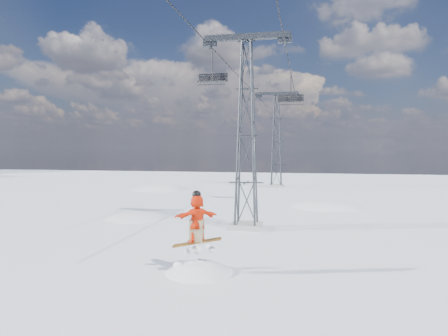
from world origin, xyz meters
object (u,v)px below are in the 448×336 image
at_px(lift_tower_near, 246,137).
at_px(snowboarder_jump, 199,313).
at_px(lift_chair_near, 213,78).
at_px(lift_tower_far, 276,142).

xyz_separation_m(lift_tower_near, snowboarder_jump, (-0.56, -8.65, -7.08)).
bearing_deg(lift_tower_near, lift_chair_near, 162.50).
bearing_deg(snowboarder_jump, lift_chair_near, 99.94).
height_order(lift_tower_far, lift_chair_near, lift_tower_far).
height_order(snowboarder_jump, lift_chair_near, lift_chair_near).
bearing_deg(snowboarder_jump, lift_tower_far, 89.04).
relative_size(lift_tower_far, lift_chair_near, 5.09).
bearing_deg(lift_chair_near, snowboarder_jump, -80.06).
height_order(lift_tower_near, snowboarder_jump, lift_tower_near).
relative_size(lift_tower_near, lift_tower_far, 1.00).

